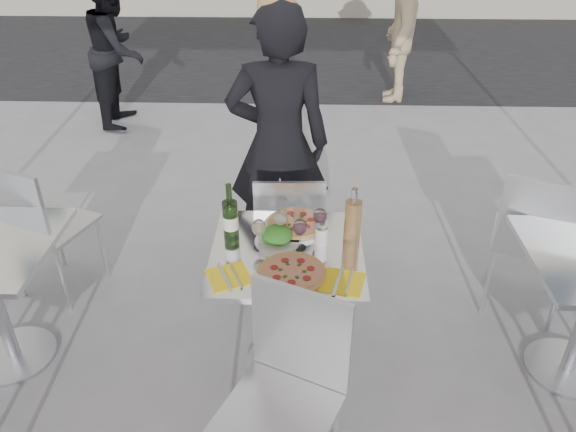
{
  "coord_description": "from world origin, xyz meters",
  "views": [
    {
      "loc": [
        0.07,
        -2.18,
        2.28
      ],
      "look_at": [
        0.0,
        0.15,
        0.85
      ],
      "focal_mm": 35.0,
      "sensor_mm": 36.0,
      "label": 1
    }
  ],
  "objects_px": {
    "sugar_shaker": "(322,234)",
    "napkin_left": "(229,276)",
    "side_chair_rfar": "(535,235)",
    "wineglass_red_a": "(300,228)",
    "carafe": "(353,221)",
    "pizza_far": "(295,224)",
    "woman_diner": "(278,145)",
    "pizza_near": "(292,273)",
    "wine_bottle": "(230,218)",
    "salad_plate": "(277,236)",
    "wineglass_white_b": "(281,218)",
    "pedestrian_a": "(116,50)",
    "wineglass_red_b": "(320,217)",
    "side_chair_lfar": "(37,221)",
    "chair_far": "(289,227)",
    "chair_near": "(288,382)",
    "napkin_right": "(342,282)",
    "wineglass_white_a": "(259,228)",
    "main_table": "(287,285)",
    "pedestrian_b": "(397,25)"
  },
  "relations": [
    {
      "from": "woman_diner",
      "to": "napkin_right",
      "type": "height_order",
      "value": "woman_diner"
    },
    {
      "from": "side_chair_lfar",
      "to": "wineglass_white_b",
      "type": "bearing_deg",
      "value": -175.81
    },
    {
      "from": "pizza_far",
      "to": "wineglass_red_a",
      "type": "xyz_separation_m",
      "value": [
        0.02,
        -0.19,
        0.09
      ]
    },
    {
      "from": "side_chair_lfar",
      "to": "side_chair_rfar",
      "type": "relative_size",
      "value": 0.97
    },
    {
      "from": "pedestrian_a",
      "to": "wine_bottle",
      "type": "height_order",
      "value": "pedestrian_a"
    },
    {
      "from": "woman_diner",
      "to": "wineglass_white_a",
      "type": "bearing_deg",
      "value": 84.44
    },
    {
      "from": "wineglass_red_b",
      "to": "wineglass_red_a",
      "type": "bearing_deg",
      "value": -133.27
    },
    {
      "from": "salad_plate",
      "to": "carafe",
      "type": "xyz_separation_m",
      "value": [
        0.36,
        0.02,
        0.08
      ]
    },
    {
      "from": "woman_diner",
      "to": "chair_far",
      "type": "bearing_deg",
      "value": 99.11
    },
    {
      "from": "side_chair_rfar",
      "to": "wineglass_red_a",
      "type": "relative_size",
      "value": 6.05
    },
    {
      "from": "wine_bottle",
      "to": "chair_far",
      "type": "bearing_deg",
      "value": 59.94
    },
    {
      "from": "chair_far",
      "to": "chair_near",
      "type": "distance_m",
      "value": 1.2
    },
    {
      "from": "salad_plate",
      "to": "wine_bottle",
      "type": "xyz_separation_m",
      "value": [
        -0.23,
        0.04,
        0.08
      ]
    },
    {
      "from": "pedestrian_b",
      "to": "wine_bottle",
      "type": "distance_m",
      "value": 4.34
    },
    {
      "from": "pedestrian_a",
      "to": "salad_plate",
      "type": "bearing_deg",
      "value": -153.85
    },
    {
      "from": "wineglass_white_a",
      "to": "wineglass_white_b",
      "type": "xyz_separation_m",
      "value": [
        0.1,
        0.09,
        0.0
      ]
    },
    {
      "from": "chair_near",
      "to": "sugar_shaker",
      "type": "xyz_separation_m",
      "value": [
        0.14,
        0.69,
        0.25
      ]
    },
    {
      "from": "side_chair_rfar",
      "to": "wineglass_red_a",
      "type": "xyz_separation_m",
      "value": [
        -1.3,
        -0.43,
        0.29
      ]
    },
    {
      "from": "side_chair_lfar",
      "to": "pizza_near",
      "type": "xyz_separation_m",
      "value": [
        1.51,
        -0.72,
        0.21
      ]
    },
    {
      "from": "carafe",
      "to": "sugar_shaker",
      "type": "relative_size",
      "value": 2.71
    },
    {
      "from": "napkin_right",
      "to": "salad_plate",
      "type": "bearing_deg",
      "value": 149.2
    },
    {
      "from": "wineglass_white_a",
      "to": "wineglass_red_b",
      "type": "xyz_separation_m",
      "value": [
        0.29,
        0.11,
        0.0
      ]
    },
    {
      "from": "pedestrian_a",
      "to": "pizza_far",
      "type": "bearing_deg",
      "value": -151.64
    },
    {
      "from": "wineglass_red_a",
      "to": "pizza_far",
      "type": "bearing_deg",
      "value": 97.58
    },
    {
      "from": "pizza_near",
      "to": "pizza_far",
      "type": "distance_m",
      "value": 0.4
    },
    {
      "from": "chair_far",
      "to": "woman_diner",
      "type": "relative_size",
      "value": 0.5
    },
    {
      "from": "side_chair_rfar",
      "to": "wineglass_red_b",
      "type": "relative_size",
      "value": 6.05
    },
    {
      "from": "pedestrian_a",
      "to": "pedestrian_b",
      "type": "xyz_separation_m",
      "value": [
        2.91,
        0.79,
        0.08
      ]
    },
    {
      "from": "pizza_near",
      "to": "wine_bottle",
      "type": "xyz_separation_m",
      "value": [
        -0.31,
        0.29,
        0.1
      ]
    },
    {
      "from": "main_table",
      "to": "napkin_right",
      "type": "height_order",
      "value": "napkin_right"
    },
    {
      "from": "chair_near",
      "to": "salad_plate",
      "type": "bearing_deg",
      "value": 120.47
    },
    {
      "from": "salad_plate",
      "to": "pizza_near",
      "type": "bearing_deg",
      "value": -72.72
    },
    {
      "from": "pizza_near",
      "to": "wineglass_white_b",
      "type": "relative_size",
      "value": 1.93
    },
    {
      "from": "sugar_shaker",
      "to": "napkin_left",
      "type": "height_order",
      "value": "sugar_shaker"
    },
    {
      "from": "side_chair_rfar",
      "to": "carafe",
      "type": "height_order",
      "value": "carafe"
    },
    {
      "from": "wineglass_red_b",
      "to": "pizza_near",
      "type": "bearing_deg",
      "value": -111.94
    },
    {
      "from": "pizza_near",
      "to": "wineglass_white_b",
      "type": "bearing_deg",
      "value": 102.16
    },
    {
      "from": "woman_diner",
      "to": "wineglass_white_a",
      "type": "relative_size",
      "value": 10.95
    },
    {
      "from": "main_table",
      "to": "carafe",
      "type": "relative_size",
      "value": 2.59
    },
    {
      "from": "side_chair_rfar",
      "to": "woman_diner",
      "type": "xyz_separation_m",
      "value": [
        -1.45,
        0.49,
        0.3
      ]
    },
    {
      "from": "salad_plate",
      "to": "chair_near",
      "type": "bearing_deg",
      "value": -83.94
    },
    {
      "from": "napkin_left",
      "to": "napkin_right",
      "type": "bearing_deg",
      "value": -26.22
    },
    {
      "from": "pizza_near",
      "to": "wine_bottle",
      "type": "height_order",
      "value": "wine_bottle"
    },
    {
      "from": "woman_diner",
      "to": "wineglass_white_b",
      "type": "bearing_deg",
      "value": 90.81
    },
    {
      "from": "pedestrian_a",
      "to": "napkin_left",
      "type": "bearing_deg",
      "value": -158.29
    },
    {
      "from": "carafe",
      "to": "wineglass_red_b",
      "type": "height_order",
      "value": "carafe"
    },
    {
      "from": "pedestrian_b",
      "to": "pizza_far",
      "type": "xyz_separation_m",
      "value": [
        -1.04,
        -4.01,
        -0.08
      ]
    },
    {
      "from": "woman_diner",
      "to": "salad_plate",
      "type": "height_order",
      "value": "woman_diner"
    },
    {
      "from": "pizza_near",
      "to": "napkin_left",
      "type": "height_order",
      "value": "pizza_near"
    },
    {
      "from": "carafe",
      "to": "pizza_far",
      "type": "bearing_deg",
      "value": 155.65
    }
  ]
}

